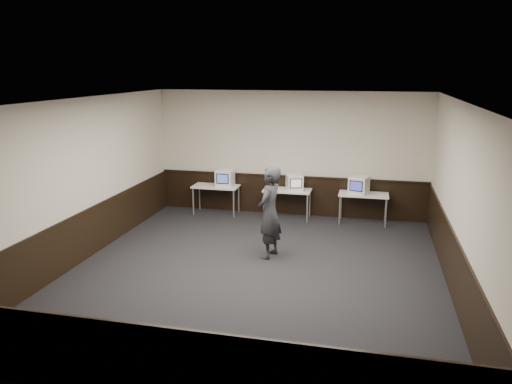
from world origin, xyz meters
TOP-DOWN VIEW (x-y plane):
  - floor at (0.00, 0.00)m, footprint 8.00×8.00m
  - ceiling at (0.00, 0.00)m, footprint 8.00×8.00m
  - back_wall at (0.00, 4.00)m, footprint 7.00×0.00m
  - front_wall at (0.00, -4.00)m, footprint 7.00×0.00m
  - left_wall at (-3.50, 0.00)m, footprint 0.00×8.00m
  - right_wall at (3.50, 0.00)m, footprint 0.00×8.00m
  - wainscot_back at (0.00, 3.98)m, footprint 6.98×0.04m
  - wainscot_front at (0.00, -3.98)m, footprint 6.98×0.04m
  - wainscot_left at (-3.48, 0.00)m, footprint 0.04×7.98m
  - wainscot_right at (3.48, 0.00)m, footprint 0.04×7.98m
  - wainscot_rail at (0.00, 3.96)m, footprint 6.98×0.06m
  - desk_left at (-1.90, 3.60)m, footprint 1.20×0.60m
  - desk_center at (0.00, 3.60)m, footprint 1.20×0.60m
  - desk_right at (1.90, 3.60)m, footprint 1.20×0.60m
  - emac_left at (-1.65, 3.62)m, footprint 0.44×0.48m
  - emac_center at (0.18, 3.59)m, footprint 0.51×0.52m
  - emac_right at (1.77, 3.58)m, footprint 0.54×0.55m
  - person at (0.10, 0.84)m, footprint 0.59×0.77m

SIDE VIEW (x-z plane):
  - floor at x=0.00m, z-range 0.00..0.00m
  - wainscot_back at x=0.00m, z-range 0.00..1.00m
  - wainscot_front at x=0.00m, z-range 0.00..1.00m
  - wainscot_left at x=-3.48m, z-range 0.00..1.00m
  - wainscot_right at x=3.48m, z-range 0.00..1.00m
  - desk_left at x=-1.90m, z-range 0.30..1.05m
  - desk_center at x=0.00m, z-range 0.30..1.05m
  - desk_right at x=1.90m, z-range 0.30..1.05m
  - person at x=0.10m, z-range 0.00..1.87m
  - emac_center at x=0.18m, z-range 0.75..1.15m
  - emac_right at x=1.77m, z-range 0.75..1.18m
  - emac_left at x=-1.65m, z-range 0.75..1.19m
  - wainscot_rail at x=0.00m, z-range 1.00..1.04m
  - back_wall at x=0.00m, z-range -1.90..5.10m
  - front_wall at x=0.00m, z-range -1.90..5.10m
  - left_wall at x=-3.50m, z-range -2.40..5.60m
  - right_wall at x=3.50m, z-range -2.40..5.60m
  - ceiling at x=0.00m, z-range 3.20..3.20m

